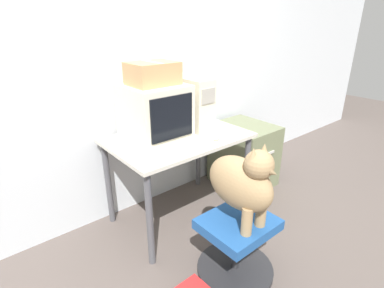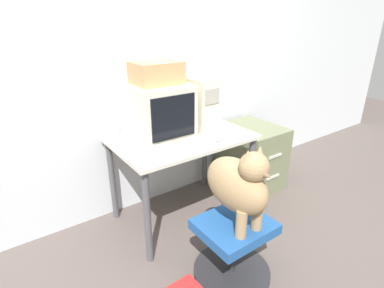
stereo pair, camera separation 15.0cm
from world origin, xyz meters
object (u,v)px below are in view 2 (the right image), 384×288
at_px(keyboard, 187,148).
at_px(dog, 239,184).
at_px(pc_tower, 195,103).
at_px(office_chair, 233,248).
at_px(crt_monitor, 158,110).
at_px(cardboard_box, 156,73).
at_px(filing_cabinet, 251,156).

bearing_deg(keyboard, dog, -87.08).
bearing_deg(dog, pc_tower, 70.03).
xyz_separation_m(pc_tower, office_chair, (-0.33, -0.89, -0.77)).
relative_size(crt_monitor, cardboard_box, 1.34).
distance_m(keyboard, dog, 0.53).
bearing_deg(crt_monitor, pc_tower, -0.55).
height_order(keyboard, dog, dog).
bearing_deg(pc_tower, office_chair, -110.24).
height_order(keyboard, cardboard_box, cardboard_box).
bearing_deg(dog, keyboard, 92.92).
bearing_deg(cardboard_box, dog, -87.70).
bearing_deg(filing_cabinet, dog, -140.32).
height_order(pc_tower, dog, pc_tower).
distance_m(pc_tower, filing_cabinet, 0.96).
xyz_separation_m(crt_monitor, filing_cabinet, (1.05, -0.06, -0.66)).
bearing_deg(dog, office_chair, 90.00).
bearing_deg(crt_monitor, filing_cabinet, -3.52).
bearing_deg(cardboard_box, office_chair, -87.67).
height_order(pc_tower, cardboard_box, cardboard_box).
height_order(pc_tower, keyboard, pc_tower).
distance_m(dog, filing_cabinet, 1.38).
bearing_deg(dog, filing_cabinet, 39.68).
relative_size(crt_monitor, filing_cabinet, 0.73).
distance_m(pc_tower, dog, 1.00).
distance_m(pc_tower, keyboard, 0.56).
relative_size(crt_monitor, dog, 0.84).
distance_m(filing_cabinet, cardboard_box, 1.42).
bearing_deg(dog, crt_monitor, 92.31).
height_order(office_chair, filing_cabinet, filing_cabinet).
bearing_deg(keyboard, office_chair, -87.00).
bearing_deg(keyboard, filing_cabinet, 17.10).
bearing_deg(office_chair, filing_cabinet, 39.23).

